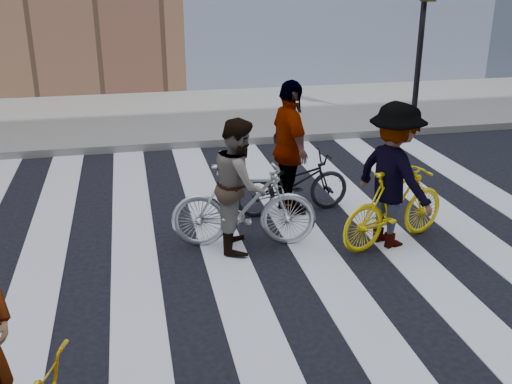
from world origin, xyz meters
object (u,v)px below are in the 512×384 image
object	(u,v)px
bike_silver_mid	(244,206)
rider_mid	(240,184)
rider_rear	(290,149)
traffic_signal	(424,22)
bike_yellow_right	(395,206)
bike_dark_rear	(293,183)
rider_right	(394,176)

from	to	relation	value
bike_silver_mid	rider_mid	size ratio (longest dim) A/B	1.09
bike_silver_mid	rider_rear	bearing A→B (deg)	-32.24
traffic_signal	bike_yellow_right	distance (m)	6.06
rider_mid	traffic_signal	bearing A→B (deg)	-35.14
bike_yellow_right	bike_dark_rear	xyz separation A→B (m)	(-0.99, 1.27, -0.06)
rider_right	rider_rear	world-z (taller)	rider_rear
bike_silver_mid	rider_right	size ratio (longest dim) A/B	0.99
bike_yellow_right	bike_dark_rear	world-z (taller)	bike_yellow_right
rider_rear	rider_right	bearing A→B (deg)	-147.26
rider_mid	rider_right	size ratio (longest dim) A/B	0.90
rider_mid	rider_right	xyz separation A→B (m)	(1.88, -0.33, 0.09)
bike_dark_rear	rider_mid	bearing A→B (deg)	129.76
traffic_signal	rider_rear	world-z (taller)	traffic_signal
traffic_signal	rider_rear	distance (m)	5.56
traffic_signal	bike_dark_rear	world-z (taller)	traffic_signal
bike_yellow_right	rider_rear	xyz separation A→B (m)	(-1.04, 1.27, 0.45)
traffic_signal	bike_silver_mid	world-z (taller)	traffic_signal
rider_rear	bike_silver_mid	bearing A→B (deg)	132.96
bike_yellow_right	rider_right	xyz separation A→B (m)	(-0.05, 0.00, 0.42)
bike_silver_mid	bike_dark_rear	size ratio (longest dim) A/B	1.08
traffic_signal	bike_yellow_right	bearing A→B (deg)	-118.80
bike_silver_mid	bike_yellow_right	size ratio (longest dim) A/B	1.08
bike_silver_mid	rider_mid	world-z (taller)	rider_mid
bike_dark_rear	rider_right	xyz separation A→B (m)	(0.94, -1.27, 0.48)
rider_right	rider_rear	xyz separation A→B (m)	(-0.99, 1.27, 0.04)
rider_mid	rider_rear	bearing A→B (deg)	-33.89
bike_dark_rear	rider_right	distance (m)	1.65
bike_silver_mid	rider_mid	distance (m)	0.29
bike_yellow_right	rider_rear	bearing A→B (deg)	19.01
traffic_signal	rider_right	bearing A→B (deg)	-119.23
bike_dark_rear	rider_right	world-z (taller)	rider_right
rider_mid	rider_rear	world-z (taller)	rider_rear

